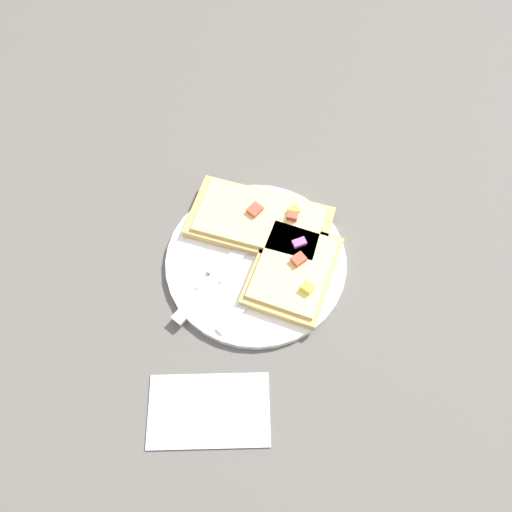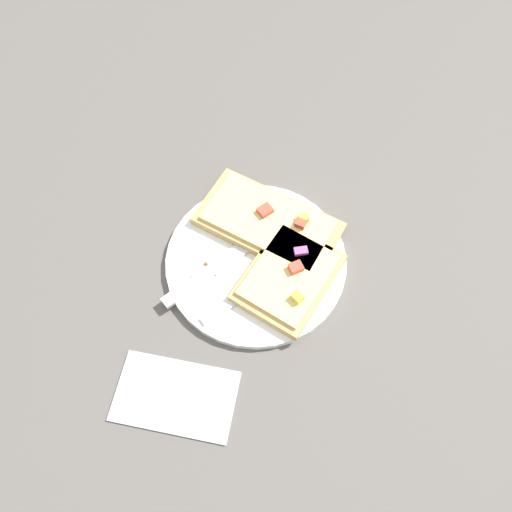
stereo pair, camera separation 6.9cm
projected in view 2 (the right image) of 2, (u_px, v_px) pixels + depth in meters
ground_plane at (256, 263)px, 0.71m from camera, size 4.00×4.00×0.00m
plate at (256, 261)px, 0.70m from camera, size 0.25×0.25×0.01m
fork at (272, 275)px, 0.68m from camera, size 0.15×0.16×0.01m
knife at (217, 267)px, 0.69m from camera, size 0.15×0.17×0.01m
pizza_slice_main at (268, 223)px, 0.71m from camera, size 0.22×0.16×0.03m
pizza_slice_corner at (289, 277)px, 0.67m from camera, size 0.15×0.17×0.03m
crumb_scatter at (216, 277)px, 0.68m from camera, size 0.09×0.04×0.01m
napkin at (175, 396)px, 0.62m from camera, size 0.15×0.09×0.01m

